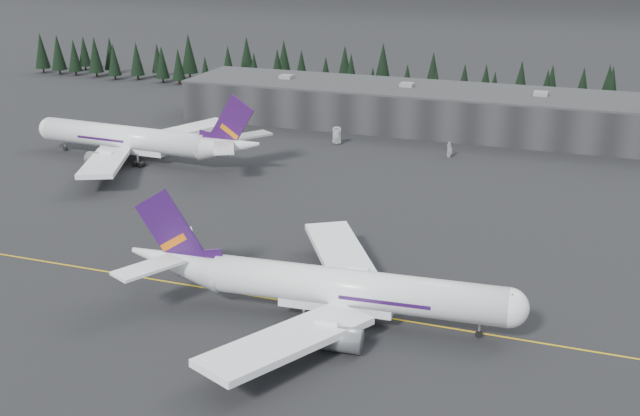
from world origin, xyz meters
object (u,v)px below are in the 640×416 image
(jet_main, at_px, (321,286))
(jet_parked, at_px, (143,140))
(terminal, at_px, (438,109))
(gse_vehicle_b, at_px, (450,155))
(gse_vehicle_a, at_px, (337,142))

(jet_main, relative_size, jet_parked, 0.95)
(terminal, relative_size, gse_vehicle_b, 37.96)
(jet_main, relative_size, gse_vehicle_a, 12.51)
(terminal, bearing_deg, jet_parked, -136.64)
(jet_parked, xyz_separation_m, gse_vehicle_b, (75.62, 31.73, -5.00))
(jet_main, xyz_separation_m, gse_vehicle_b, (0.71, 100.07, -4.71))
(gse_vehicle_b, bearing_deg, jet_parked, -64.62)
(jet_main, distance_m, jet_parked, 101.40)
(terminal, distance_m, gse_vehicle_a, 36.46)
(jet_parked, height_order, gse_vehicle_a, jet_parked)
(gse_vehicle_a, height_order, gse_vehicle_b, gse_vehicle_a)
(terminal, xyz_separation_m, jet_parked, (-65.58, -61.92, -0.58))
(terminal, height_order, jet_parked, jet_parked)
(jet_parked, bearing_deg, gse_vehicle_b, -154.06)
(terminal, bearing_deg, gse_vehicle_a, -130.08)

